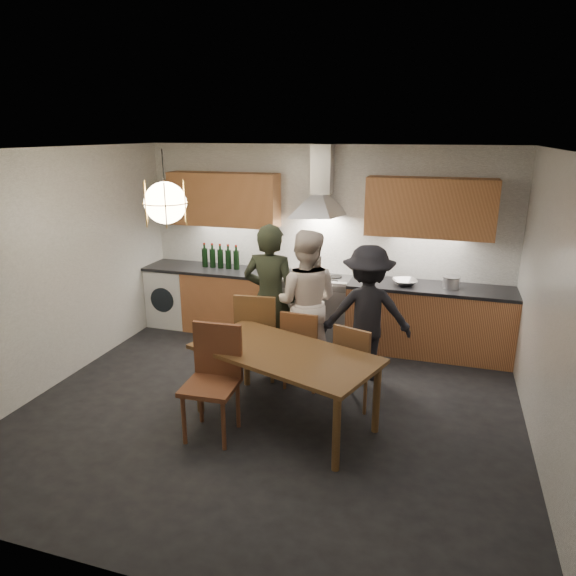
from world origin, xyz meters
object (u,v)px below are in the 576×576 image
(person_left, at_px, (270,299))
(stock_pot, at_px, (451,283))
(chair_back_left, at_px, (258,330))
(person_right, at_px, (367,313))
(dining_table, at_px, (285,360))
(chair_front, at_px, (214,373))
(mixing_bowl, at_px, (405,282))
(person_mid, at_px, (305,302))
(wine_bottles, at_px, (220,256))

(person_left, bearing_deg, stock_pot, -153.59)
(chair_back_left, bearing_deg, person_right, -167.18)
(person_left, bearing_deg, dining_table, 115.06)
(chair_front, distance_m, person_right, 1.96)
(chair_front, relative_size, mixing_bowl, 3.46)
(mixing_bowl, distance_m, stock_pot, 0.56)
(mixing_bowl, bearing_deg, chair_back_left, -140.11)
(mixing_bowl, bearing_deg, person_left, -145.71)
(chair_back_left, height_order, stock_pot, stock_pot)
(chair_back_left, bearing_deg, mixing_bowl, -146.22)
(person_right, relative_size, stock_pot, 7.82)
(person_mid, height_order, mixing_bowl, person_mid)
(chair_back_left, distance_m, mixing_bowl, 2.00)
(person_mid, relative_size, wine_bottles, 3.00)
(person_left, relative_size, wine_bottles, 3.12)
(person_mid, bearing_deg, wine_bottles, -40.17)
(chair_back_left, bearing_deg, dining_table, 119.55)
(stock_pot, xyz_separation_m, wine_bottles, (-3.13, 0.07, 0.10))
(chair_front, bearing_deg, dining_table, 27.06)
(dining_table, height_order, chair_back_left, chair_back_left)
(chair_front, bearing_deg, person_right, 49.60)
(wine_bottles, bearing_deg, person_right, -23.25)
(person_mid, bearing_deg, chair_back_left, 33.16)
(chair_front, bearing_deg, stock_pot, 46.60)
(chair_front, relative_size, wine_bottles, 1.85)
(dining_table, distance_m, mixing_bowl, 2.29)
(mixing_bowl, bearing_deg, person_mid, -140.25)
(person_mid, bearing_deg, mixing_bowl, -147.32)
(dining_table, distance_m, person_mid, 1.21)
(chair_back_left, height_order, person_left, person_left)
(person_left, distance_m, person_right, 1.13)
(chair_back_left, distance_m, stock_pot, 2.47)
(person_right, bearing_deg, mixing_bowl, -122.84)
(person_right, xyz_separation_m, stock_pot, (0.89, 0.89, 0.19))
(dining_table, relative_size, chair_front, 1.87)
(chair_front, height_order, person_right, person_right)
(dining_table, relative_size, person_right, 1.25)
(chair_back_left, bearing_deg, wine_bottles, -58.26)
(dining_table, height_order, mixing_bowl, mixing_bowl)
(chair_front, height_order, person_left, person_left)
(mixing_bowl, bearing_deg, person_right, -111.22)
(person_left, xyz_separation_m, stock_pot, (2.00, 1.02, 0.08))
(chair_front, relative_size, stock_pot, 5.24)
(chair_back_left, xyz_separation_m, chair_front, (-0.01, -1.15, 0.01))
(person_left, distance_m, wine_bottles, 1.57)
(chair_back_left, bearing_deg, person_left, -108.65)
(dining_table, height_order, wine_bottles, wine_bottles)
(mixing_bowl, xyz_separation_m, stock_pot, (0.56, 0.03, 0.03))
(wine_bottles, bearing_deg, mixing_bowl, -2.28)
(person_right, xyz_separation_m, mixing_bowl, (0.33, 0.86, 0.15))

